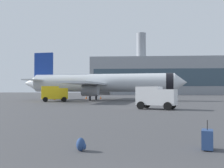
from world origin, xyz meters
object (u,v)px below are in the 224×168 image
traveller_backpack (81,145)px  safety_cone_near (154,98)px  airplane_at_gate (101,83)px  safety_cone_outer (55,98)px  safety_cone_mid (101,97)px  safety_cone_far (86,97)px  cargo_van (156,97)px  rolling_suitcase (207,139)px  service_truck (54,93)px

traveller_backpack → safety_cone_near: bearing=81.6°
airplane_at_gate → safety_cone_outer: bearing=170.4°
safety_cone_mid → safety_cone_far: (-3.36, -1.67, -0.01)m
cargo_van → rolling_suitcase: 19.87m
safety_cone_near → rolling_suitcase: 50.70m
safety_cone_outer → traveller_backpack: 48.96m
airplane_at_gate → rolling_suitcase: 45.39m
safety_cone_near → service_truck: bearing=-146.2°
cargo_van → service_truck: bearing=134.4°
safety_cone_outer → rolling_suitcase: (19.48, -46.17, 0.09)m
rolling_suitcase → traveller_backpack: 4.67m
cargo_van → rolling_suitcase: size_ratio=4.39×
cargo_van → safety_cone_mid: bearing=106.8°
service_truck → traveller_backpack: (12.34, -37.83, -1.37)m
safety_cone_outer → safety_cone_near: bearing=11.2°
safety_cone_mid → traveller_backpack: size_ratio=1.69×
service_truck → cargo_van: bearing=-45.6°
airplane_at_gate → safety_cone_near: airplane_at_gate is taller
service_truck → safety_cone_near: 23.90m
cargo_van → rolling_suitcase: cargo_van is taller
cargo_van → safety_cone_near: bearing=85.0°
traveller_backpack → safety_cone_mid: bearing=95.7°
safety_cone_near → rolling_suitcase: size_ratio=0.72×
service_truck → safety_cone_mid: (6.97, 16.20, -1.21)m
service_truck → safety_cone_outer: bearing=105.8°
cargo_van → airplane_at_gate: bearing=110.2°
safety_cone_mid → safety_cone_far: safety_cone_mid is taller
safety_cone_mid → airplane_at_gate: bearing=-83.0°
safety_cone_far → safety_cone_near: bearing=-4.4°
service_truck → safety_cone_outer: size_ratio=8.75×
safety_cone_mid → safety_cone_far: bearing=-153.5°
safety_cone_near → safety_cone_far: bearing=175.6°
safety_cone_outer → rolling_suitcase: rolling_suitcase is taller
cargo_van → safety_cone_far: 34.78m
safety_cone_far → safety_cone_outer: bearing=-137.0°
service_truck → safety_cone_far: bearing=76.0°
cargo_van → safety_cone_outer: 32.86m
safety_cone_mid → safety_cone_far: 3.76m
safety_cone_mid → traveller_backpack: safety_cone_mid is taller
service_truck → safety_cone_mid: 17.67m
airplane_at_gate → safety_cone_mid: airplane_at_gate is taller
rolling_suitcase → cargo_van: bearing=89.6°
safety_cone_near → safety_cone_mid: bearing=167.2°
cargo_van → safety_cone_mid: 35.22m
safety_cone_outer → airplane_at_gate: bearing=-9.6°
safety_cone_far → safety_cone_outer: (-6.11, -5.70, -0.10)m
safety_cone_near → traveller_backpack: bearing=-98.4°
traveller_backpack → safety_cone_far: bearing=99.5°
safety_cone_mid → rolling_suitcase: size_ratio=0.74×
cargo_van → safety_cone_outer: cargo_van is taller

